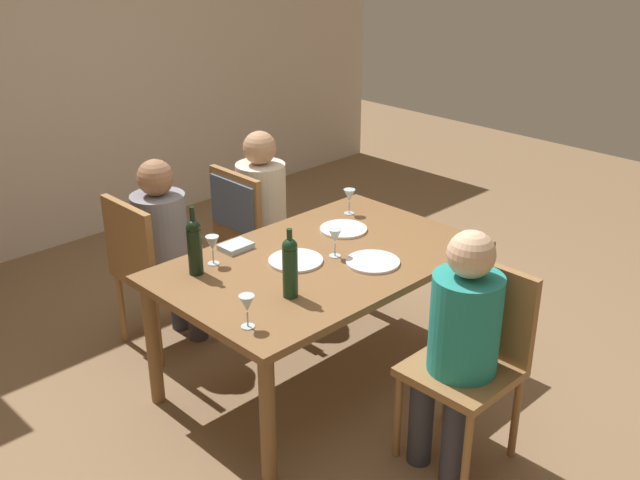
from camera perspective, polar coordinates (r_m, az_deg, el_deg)
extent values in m
plane|color=#846647|center=(4.15, 0.00, -10.42)|extent=(10.00, 10.00, 0.00)
cube|color=beige|center=(5.77, -19.72, 12.66)|extent=(6.40, 0.12, 2.70)
cube|color=brown|center=(3.80, 0.00, -1.66)|extent=(1.63, 1.02, 0.04)
cylinder|color=brown|center=(3.28, -4.01, -13.72)|extent=(0.07, 0.07, 0.68)
cylinder|color=brown|center=(4.23, 11.50, -4.81)|extent=(0.07, 0.07, 0.68)
cylinder|color=brown|center=(3.88, -12.63, -7.75)|extent=(0.07, 0.07, 0.68)
cylinder|color=brown|center=(4.71, 2.71, -1.23)|extent=(0.07, 0.07, 0.68)
cylinder|color=olive|center=(4.67, -10.92, -3.53)|extent=(0.04, 0.04, 0.44)
cylinder|color=olive|center=(4.40, -8.11, -5.19)|extent=(0.04, 0.04, 0.44)
cylinder|color=olive|center=(4.51, -14.91, -5.04)|extent=(0.04, 0.04, 0.44)
cylinder|color=olive|center=(4.22, -12.26, -6.88)|extent=(0.04, 0.04, 0.44)
cube|color=olive|center=(4.33, -11.81, -2.34)|extent=(0.44, 0.44, 0.04)
cube|color=olive|center=(4.14, -14.38, -0.19)|extent=(0.04, 0.44, 0.44)
cylinder|color=olive|center=(3.35, 11.13, -15.83)|extent=(0.04, 0.04, 0.44)
cylinder|color=olive|center=(3.52, 5.95, -13.20)|extent=(0.04, 0.04, 0.44)
cylinder|color=olive|center=(3.61, 14.69, -12.90)|extent=(0.04, 0.04, 0.44)
cylinder|color=olive|center=(3.77, 9.73, -10.65)|extent=(0.04, 0.04, 0.44)
cube|color=olive|center=(3.42, 10.68, -9.86)|extent=(0.44, 0.44, 0.04)
cube|color=olive|center=(3.44, 12.92, -5.16)|extent=(0.04, 0.44, 0.44)
cylinder|color=olive|center=(5.07, -4.08, -0.91)|extent=(0.04, 0.04, 0.44)
cylinder|color=olive|center=(4.81, -1.12, -2.26)|extent=(0.04, 0.04, 0.44)
cylinder|color=olive|center=(4.85, -7.48, -2.22)|extent=(0.04, 0.04, 0.44)
cylinder|color=olive|center=(4.58, -4.58, -3.72)|extent=(0.04, 0.04, 0.44)
cube|color=olive|center=(4.72, -4.41, 0.37)|extent=(0.44, 0.44, 0.04)
cube|color=olive|center=(4.52, -6.43, 2.46)|extent=(0.04, 0.44, 0.44)
cube|color=#4C5B75|center=(4.51, -6.44, 2.72)|extent=(0.07, 0.40, 0.31)
cylinder|color=#33333D|center=(4.57, -10.73, -4.03)|extent=(0.11, 0.11, 0.46)
cylinder|color=#33333D|center=(4.44, -9.41, -4.83)|extent=(0.11, 0.11, 0.46)
cylinder|color=gray|center=(4.24, -12.06, 0.46)|extent=(0.30, 0.30, 0.46)
sphere|color=#996B4C|center=(4.12, -12.45, 4.68)|extent=(0.20, 0.20, 0.20)
cylinder|color=#33333D|center=(3.42, 10.23, -14.65)|extent=(0.11, 0.11, 0.46)
cylinder|color=#33333D|center=(3.50, 7.72, -13.39)|extent=(0.11, 0.11, 0.46)
cylinder|color=teal|center=(3.30, 10.99, -6.43)|extent=(0.31, 0.31, 0.47)
sphere|color=beige|center=(3.14, 11.46, -1.08)|extent=(0.21, 0.21, 0.21)
cylinder|color=#33333D|center=(4.97, -3.76, -1.30)|extent=(0.11, 0.11, 0.46)
cylinder|color=#33333D|center=(4.84, -2.33, -1.96)|extent=(0.11, 0.11, 0.46)
cylinder|color=beige|center=(4.64, -4.50, 3.04)|extent=(0.31, 0.31, 0.47)
sphere|color=tan|center=(4.53, -4.63, 7.02)|extent=(0.20, 0.20, 0.20)
cylinder|color=#19381E|center=(3.37, -2.29, -2.51)|extent=(0.07, 0.07, 0.24)
sphere|color=#19381E|center=(3.32, -2.33, -0.47)|extent=(0.07, 0.07, 0.07)
cylinder|color=#19381E|center=(3.30, -2.34, 0.26)|extent=(0.03, 0.03, 0.07)
cylinder|color=black|center=(3.63, -9.51, -0.88)|extent=(0.07, 0.07, 0.23)
sphere|color=black|center=(3.58, -9.65, 0.98)|extent=(0.07, 0.07, 0.07)
cylinder|color=black|center=(3.56, -9.71, 1.81)|extent=(0.03, 0.03, 0.09)
cylinder|color=silver|center=(3.20, -5.52, -6.58)|extent=(0.06, 0.06, 0.00)
cylinder|color=silver|center=(3.18, -5.55, -6.00)|extent=(0.01, 0.01, 0.07)
cone|color=silver|center=(3.14, -5.60, -4.85)|extent=(0.07, 0.07, 0.07)
cylinder|color=silver|center=(4.35, 2.23, 2.06)|extent=(0.06, 0.06, 0.00)
cylinder|color=silver|center=(4.34, 2.24, 2.51)|extent=(0.01, 0.01, 0.07)
cone|color=silver|center=(4.31, 2.25, 3.41)|extent=(0.07, 0.07, 0.07)
cylinder|color=silver|center=(3.77, -8.12, -1.78)|extent=(0.06, 0.06, 0.00)
cylinder|color=silver|center=(3.75, -8.15, -1.27)|extent=(0.01, 0.01, 0.07)
cone|color=silver|center=(3.72, -8.22, -0.26)|extent=(0.07, 0.07, 0.07)
cylinder|color=silver|center=(3.81, 1.14, -1.21)|extent=(0.06, 0.06, 0.00)
cylinder|color=silver|center=(3.79, 1.15, -0.71)|extent=(0.01, 0.01, 0.07)
cone|color=silver|center=(3.76, 1.16, 0.30)|extent=(0.07, 0.07, 0.07)
cylinder|color=white|center=(3.74, 4.05, -1.68)|extent=(0.27, 0.27, 0.01)
cylinder|color=white|center=(3.75, -1.87, -1.58)|extent=(0.28, 0.28, 0.01)
cylinder|color=white|center=(4.12, 1.80, 0.83)|extent=(0.26, 0.26, 0.01)
cube|color=#ADC6D6|center=(3.91, -6.43, -0.49)|extent=(0.16, 0.12, 0.03)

